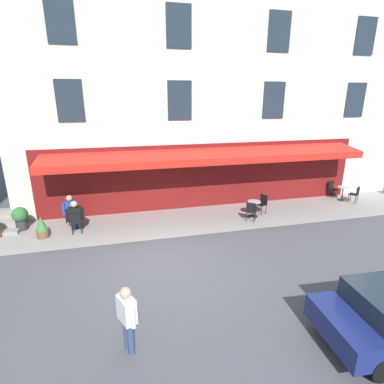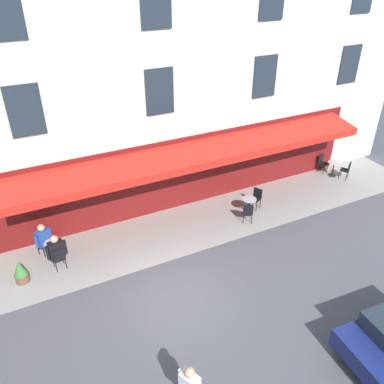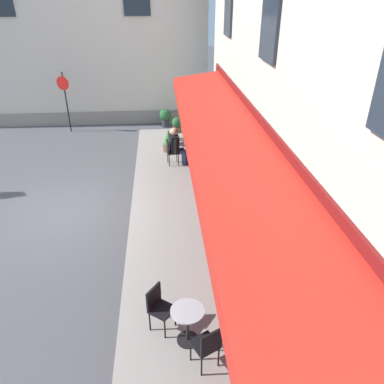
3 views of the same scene
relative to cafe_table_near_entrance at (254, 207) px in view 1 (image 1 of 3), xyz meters
The scene contains 17 objects.
ground_plane 5.69m from the cafe_table_near_entrance, 33.07° to the left, with size 70.00×70.00×0.00m, color #4C4C51.
sidewalk_cafe_terrace 1.61m from the cafe_table_near_entrance, 11.55° to the right, with size 20.50×3.20×0.01m, color gray.
cafe_building_facade 9.51m from the cafe_table_near_entrance, 83.28° to the right, with size 20.00×10.70×15.00m.
cafe_table_near_entrance is the anchor object (origin of this frame).
cafe_chair_black_corner_left 0.63m from the cafe_table_near_entrance, 53.45° to the left, with size 0.56×0.56×0.91m.
cafe_chair_black_near_door 0.63m from the cafe_table_near_entrance, 153.16° to the right, with size 0.54×0.54×0.91m.
cafe_table_mid_terrace 5.72m from the cafe_table_near_entrance, 169.87° to the right, with size 0.60×0.60×0.75m.
cafe_chair_black_facing_street 5.97m from the cafe_table_near_entrance, behind, with size 0.55×0.55×0.91m.
cafe_chair_black_under_awning 5.66m from the cafe_table_near_entrance, 163.52° to the right, with size 0.50×0.50×0.91m.
cafe_table_streetside 7.92m from the cafe_table_near_entrance, ahead, with size 0.60×0.60×0.75m.
cafe_chair_black_corner_right 7.82m from the cafe_table_near_entrance, ahead, with size 0.45×0.45×0.91m.
cafe_chair_black_back_row 8.29m from the cafe_table_near_entrance, ahead, with size 0.54×0.54×0.91m.
seated_patron_in_black 7.85m from the cafe_table_near_entrance, ahead, with size 0.71×0.63×1.37m.
seated_companion_in_blue 8.16m from the cafe_table_near_entrance, ahead, with size 0.64×0.67×1.34m.
walking_pedestrian_in_white 8.86m from the cafe_table_near_entrance, 47.66° to the left, with size 0.44×0.62×1.62m.
potted_plant_by_steps 9.09m from the cafe_table_near_entrance, ahead, with size 0.46×0.46×0.88m.
potted_plant_entrance_left 10.16m from the cafe_table_near_entrance, ahead, with size 0.62×0.62×1.00m.
Camera 1 is at (1.09, 8.85, 5.36)m, focal length 27.91 mm.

